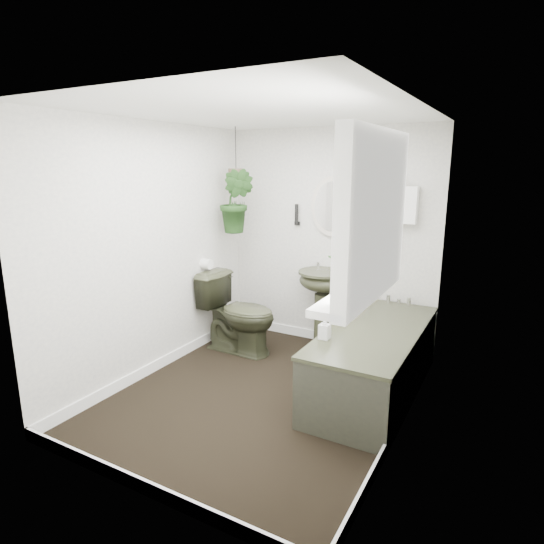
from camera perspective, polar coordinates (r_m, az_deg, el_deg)
The scene contains 22 objects.
floor at distance 4.04m, azimuth -1.07°, elevation -15.26°, with size 2.30×2.80×0.02m, color black.
ceiling at distance 3.57m, azimuth -1.24°, elevation 19.59°, with size 2.30×2.80×0.02m, color white.
wall_back at distance 4.88m, azimuth 7.21°, elevation 4.11°, with size 2.30×0.02×2.30m, color silver.
wall_front at distance 2.55m, azimuth -17.31°, elevation -4.83°, with size 2.30×0.02×2.30m, color silver.
wall_left at distance 4.32m, azimuth -14.60°, elevation 2.60°, with size 0.02×2.80×2.30m, color silver.
wall_right at distance 3.22m, azimuth 17.01°, elevation -1.09°, with size 0.02×2.80×2.30m, color silver.
skirting at distance 4.01m, azimuth -1.07°, elevation -14.50°, with size 2.30×2.80×0.10m, color white.
bathtub at distance 4.04m, azimuth 12.66°, elevation -10.82°, with size 0.72×1.72×0.58m, color #2F3221, non-canonical shape.
bath_screen at distance 4.31m, azimuth 10.98°, elevation 4.52°, with size 0.04×0.72×1.40m, color silver, non-canonical shape.
shower_box at distance 4.53m, azimuth 16.54°, elevation 8.07°, with size 0.20×0.10×0.35m, color white.
oval_mirror at distance 4.79m, azimuth 7.52°, elevation 8.15°, with size 0.46×0.03×0.62m, color beige.
wall_sconce at distance 4.95m, azimuth 3.10°, elevation 7.24°, with size 0.04×0.04×0.22m, color black.
toilet_roll_holder at distance 4.85m, azimuth -8.25°, elevation 1.02°, with size 0.11×0.11×0.11m, color white.
window_recess at distance 2.48m, azimuth 12.70°, elevation 6.79°, with size 0.08×1.00×0.90m, color white.
window_sill at distance 2.58m, azimuth 10.74°, elevation -2.40°, with size 0.18×1.00×0.04m, color white.
window_blinds at distance 2.49m, azimuth 11.70°, elevation 6.87°, with size 0.01×0.86×0.76m, color white.
toilet at distance 4.77m, azimuth -4.20°, elevation -5.17°, with size 0.46×0.81×0.83m, color #2F3221.
pedestal_sink at distance 4.82m, azimuth 6.27°, elevation -4.79°, with size 0.50×0.43×0.86m, color #2F3221, non-canonical shape.
sill_plant at distance 2.53m, azimuth 9.57°, elevation 0.64°, with size 0.22×0.19×0.24m, color black.
hanging_plant at distance 4.83m, azimuth -4.47°, elevation 8.85°, with size 0.37×0.30×0.67m, color black.
soap_bottle at distance 3.62m, azimuth 6.62°, elevation -6.99°, with size 0.08×0.08×0.18m, color #2E2929.
hanging_pot at distance 4.81m, azimuth -4.53°, elevation 12.11°, with size 0.16×0.16×0.12m, color #4F3F30.
Camera 1 is at (1.78, -3.07, 1.91)m, focal length 30.00 mm.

